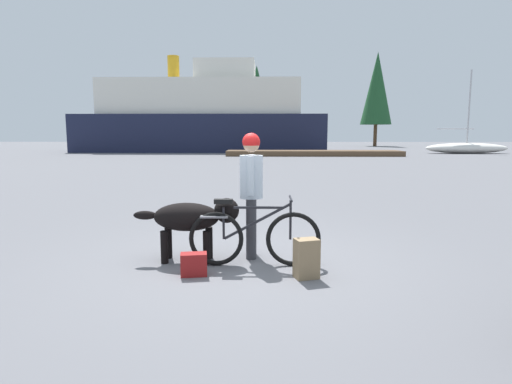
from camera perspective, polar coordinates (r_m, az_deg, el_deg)
The scene contains 13 objects.
ground_plane at distance 5.89m, azimuth -1.49°, elevation -9.37°, with size 160.00×160.00×0.00m, color slate.
bicycle at distance 5.67m, azimuth -0.31°, elevation -5.97°, with size 1.73×0.44×0.91m.
person_cyclist at distance 5.97m, azimuth -0.63°, elevation 1.22°, with size 0.32×0.53×1.74m.
dog at distance 5.90m, azimuth -8.36°, elevation -3.43°, with size 1.44×0.45×0.87m.
backpack at distance 5.28m, azimuth 6.70°, elevation -8.74°, with size 0.28×0.20×0.48m, color #8C7251.
handbag_pannier at distance 5.41m, azimuth -8.24°, elevation -9.48°, with size 0.32×0.18×0.28m, color maroon.
dock_pier at distance 33.62m, azimuth 7.61°, elevation 5.13°, with size 13.36×2.68×0.40m, color brown.
ferry_boat at distance 42.39m, azimuth -6.92°, elevation 9.73°, with size 22.82×8.67×9.00m.
sailboat_moored at distance 41.22m, azimuth 26.13°, elevation 5.29°, with size 6.99×1.96×7.01m.
pine_tree_far_left at distance 59.63m, azimuth -5.89°, elevation 13.26°, with size 2.86×2.86×11.57m.
pine_tree_center at distance 58.86m, azimuth 0.10°, elevation 12.98°, with size 3.80×3.80×10.63m.
pine_tree_far_right at distance 60.02m, azimuth 15.73°, elevation 13.06°, with size 4.06×4.06×12.21m.
pine_tree_mid_back at distance 62.65m, azimuth -2.09°, elevation 12.01°, with size 3.61×3.61×9.93m.
Camera 1 is at (0.27, -5.62, 1.74)m, focal length 30.18 mm.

